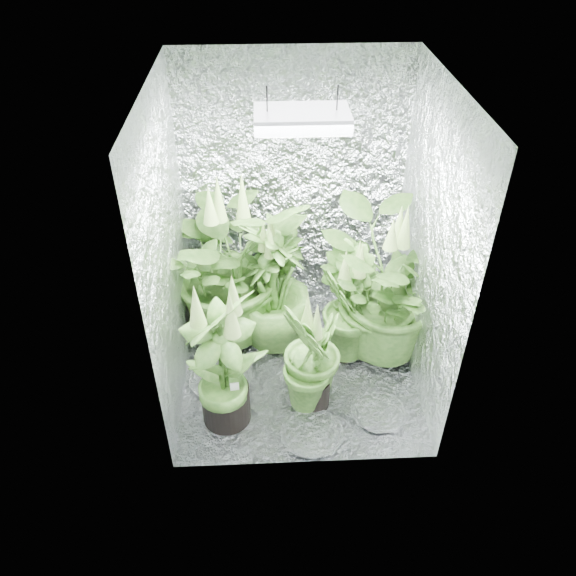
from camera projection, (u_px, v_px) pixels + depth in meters
The scene contains 13 objects.
ground at pixel (298, 367), 4.03m from camera, with size 1.60×1.60×0.00m, color white.
walls at pixel (300, 251), 3.43m from camera, with size 1.62×1.62×2.00m.
ceiling at pixel (302, 85), 2.82m from camera, with size 1.60×1.60×0.01m, color white.
grow_lamp at pixel (302, 119), 2.92m from camera, with size 0.50×0.30×0.22m.
plant_a at pixel (231, 266), 3.97m from camera, with size 1.38×1.38×1.28m.
plant_b at pixel (281, 269), 4.29m from camera, with size 0.61×0.61×0.91m.
plant_c at pixel (345, 307), 3.91m from camera, with size 0.62×0.62×0.93m.
plant_d at pixel (273, 288), 3.96m from camera, with size 0.75×0.75×1.07m.
plant_e at pixel (385, 292), 3.82m from camera, with size 1.20×1.20×1.18m.
plant_f at pixel (222, 362), 3.37m from camera, with size 0.74×0.74×1.11m.
plant_g at pixel (312, 357), 3.52m from camera, with size 0.48×0.48×0.92m.
circulation_fan at pixel (374, 320), 4.20m from camera, with size 0.19×0.32×0.38m.
plant_label at pixel (235, 389), 3.47m from camera, with size 0.06×0.01×0.09m, color white.
Camera 1 is at (-0.21, -2.85, 2.90)m, focal length 35.00 mm.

